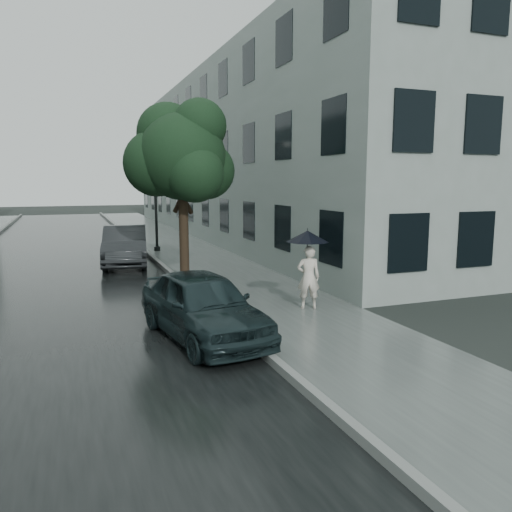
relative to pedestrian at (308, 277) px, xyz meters
name	(u,v)px	position (x,y,z in m)	size (l,w,h in m)	color
ground	(319,334)	(-0.75, -2.00, -0.79)	(120.00, 120.00, 0.00)	black
sidewalk	(193,255)	(-0.50, 10.00, -0.79)	(3.50, 60.00, 0.01)	slate
kerb_near	(150,255)	(-2.32, 10.00, -0.72)	(0.15, 60.00, 0.15)	slate
asphalt_road	(60,262)	(-5.82, 10.00, -0.79)	(6.85, 60.00, 0.00)	black
building_near	(247,158)	(4.73, 17.50, 3.71)	(7.02, 36.00, 9.00)	gray
pedestrian	(308,277)	(0.00, 0.00, 0.00)	(0.57, 0.38, 1.57)	beige
umbrella	(307,236)	(-0.03, 0.02, 1.02)	(1.31, 1.31, 1.06)	black
street_tree	(181,156)	(-2.20, 4.15, 3.12)	(3.40, 3.09, 5.57)	#332619
lamp_post	(152,187)	(-1.86, 11.78, 2.11)	(0.85, 0.35, 5.06)	black
car_near	(203,305)	(-3.07, -1.39, -0.10)	(1.61, 4.00, 1.36)	black
car_far	(125,245)	(-3.48, 8.41, -0.05)	(1.55, 4.45, 1.46)	#26292B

